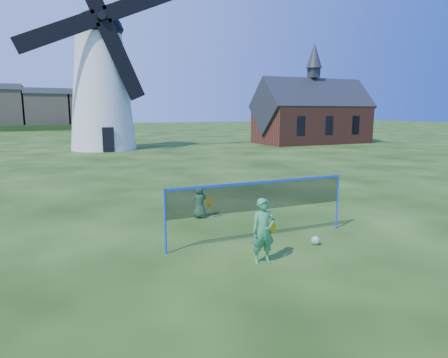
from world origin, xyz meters
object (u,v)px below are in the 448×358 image
at_px(windmill, 101,81).
at_px(chapel, 312,116).
at_px(badminton_net, 260,197).
at_px(player_girl, 263,231).
at_px(player_boy, 200,202).
at_px(play_ball, 316,240).

relative_size(windmill, chapel, 1.43).
relative_size(badminton_net, player_girl, 3.48).
bearing_deg(player_boy, badminton_net, 123.53).
distance_m(chapel, player_boy, 31.57).
bearing_deg(badminton_net, player_girl, -116.13).
distance_m(windmill, play_ball, 28.92).
height_order(chapel, badminton_net, chapel).
distance_m(chapel, badminton_net, 33.12).
xyz_separation_m(windmill, play_ball, (1.51, -28.31, -5.73)).
bearing_deg(player_boy, chapel, -112.82).
relative_size(chapel, player_girl, 8.29).
distance_m(player_boy, play_ball, 4.00).
relative_size(player_girl, player_boy, 1.41).
bearing_deg(windmill, badminton_net, -89.14).
xyz_separation_m(chapel, badminton_net, (-20.58, -25.89, -1.72)).
height_order(player_boy, play_ball, player_boy).
bearing_deg(windmill, chapel, -4.09).
bearing_deg(player_girl, play_ball, 24.89).
relative_size(chapel, badminton_net, 2.38).
bearing_deg(play_ball, player_boy, 116.23).
bearing_deg(chapel, play_ball, -126.01).
height_order(windmill, player_boy, windmill).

